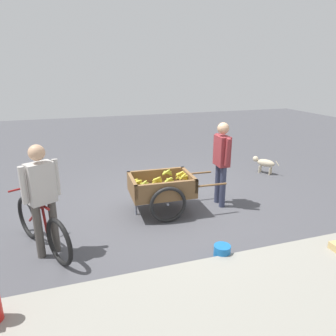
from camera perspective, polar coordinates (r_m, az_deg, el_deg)
name	(u,v)px	position (r m, az deg, el deg)	size (l,w,h in m)	color
ground_plane	(172,202)	(6.16, 0.75, -6.18)	(24.00, 24.00, 0.00)	#47474C
curb_strip	(279,325)	(3.64, 19.63, -25.39)	(12.00, 2.40, 0.12)	gray
fruit_cart	(162,189)	(5.61, -1.18, -3.79)	(1.68, 0.96, 0.72)	brown
vendor_person	(222,157)	(5.83, 9.75, 1.98)	(0.21, 0.55, 1.58)	#333851
bicycle	(42,227)	(4.83, -21.96, -9.99)	(0.82, 1.50, 0.85)	black
cyclist_person	(42,191)	(4.47, -22.02, -3.99)	(0.47, 0.33, 1.58)	#4C4742
dog	(264,163)	(8.10, 17.12, 0.93)	(0.42, 0.58, 0.40)	beige
plastic_bucket	(222,253)	(4.45, 9.80, -14.97)	(0.23, 0.23, 0.22)	#1966B2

